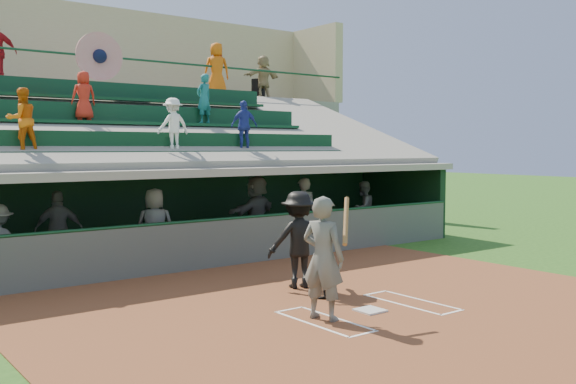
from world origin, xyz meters
TOP-DOWN VIEW (x-y plane):
  - ground at (0.00, 0.00)m, footprint 100.00×100.00m
  - dirt_slab at (0.00, 0.50)m, footprint 11.00×9.00m
  - home_plate at (0.00, 0.00)m, footprint 0.43×0.43m
  - batters_box_chalk at (0.00, 0.00)m, footprint 2.65×1.85m
  - dugout_floor at (0.00, 6.75)m, footprint 16.00×3.50m
  - concourse_slab at (0.00, 13.50)m, footprint 20.00×3.00m
  - grandstand at (-0.01, 10.51)m, footprint 20.40×10.40m
  - batter_at_plate at (-0.95, 0.10)m, footprint 0.98×0.85m
  - catcher at (-0.01, 1.20)m, footprint 0.58×0.49m
  - home_umpire at (0.18, 2.18)m, footprint 1.40×1.10m
  - dugout_bench at (-0.03, 8.08)m, footprint 13.49×1.94m
  - dugout_player_b at (-2.99, 6.84)m, footprint 1.12×0.74m
  - dugout_player_c at (-1.11, 5.89)m, footprint 1.04×0.87m
  - dugout_player_d at (2.11, 6.44)m, footprint 1.93×1.22m
  - dugout_player_e at (3.34, 5.98)m, footprint 0.83×0.74m
  - dugout_player_f at (6.17, 6.57)m, footprint 0.92×0.77m
  - trash_bin at (6.65, 12.93)m, footprint 0.53×0.53m
  - concourse_staff_b at (4.25, 12.02)m, footprint 1.04×0.85m
  - concourse_staff_c at (6.61, 12.54)m, footprint 1.56×0.53m

SIDE VIEW (x-z plane):
  - ground at x=0.00m, z-range 0.00..0.00m
  - dirt_slab at x=0.00m, z-range 0.00..0.02m
  - dugout_floor at x=0.00m, z-range 0.00..0.04m
  - batters_box_chalk at x=0.00m, z-range 0.02..0.03m
  - home_plate at x=0.00m, z-range 0.02..0.05m
  - dugout_bench at x=-0.03m, z-range 0.04..0.45m
  - catcher at x=-0.01m, z-range 0.02..1.09m
  - dugout_player_f at x=6.17m, z-range 0.04..1.74m
  - dugout_player_b at x=-2.99m, z-range 0.04..1.81m
  - dugout_player_c at x=-1.11m, z-range 0.04..1.85m
  - home_umpire at x=0.18m, z-range 0.02..1.92m
  - dugout_player_e at x=3.34m, z-range 0.04..1.95m
  - batter_at_plate at x=-0.95m, z-range 0.03..2.01m
  - dugout_player_d at x=2.11m, z-range 0.04..2.03m
  - grandstand at x=-0.01m, z-range -1.64..6.16m
  - concourse_slab at x=0.00m, z-range 0.00..4.60m
  - trash_bin at x=6.65m, z-range 4.60..5.40m
  - concourse_staff_c at x=6.61m, z-range 4.60..6.27m
  - concourse_staff_b at x=4.25m, z-range 4.60..6.44m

